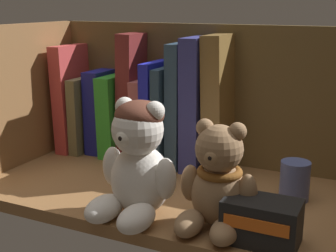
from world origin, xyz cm
name	(u,v)px	position (x,y,z in cm)	size (l,w,h in cm)	color
shelf_board	(180,196)	(0.00, 0.00, 1.00)	(65.31, 31.98, 2.00)	olive
shelf_back_panel	(216,100)	(0.00, 16.59, 14.19)	(67.71, 1.20, 28.38)	brown
shelf_side_panel_left	(19,101)	(-33.46, 0.00, 14.19)	(1.60, 34.38, 28.38)	olive
book_0	(79,96)	(-29.73, 13.74, 12.92)	(2.85, 14.84, 21.84)	#C33F3F
book_1	(91,112)	(-26.78, 13.74, 9.70)	(2.11, 14.01, 15.40)	olive
book_2	(104,110)	(-23.56, 13.74, 10.45)	(3.37, 10.29, 16.89)	navy
book_3	(120,114)	(-19.78, 13.74, 10.10)	(3.25, 12.79, 16.19)	green
book_4	(135,95)	(-16.14, 13.74, 14.25)	(3.08, 9.81, 24.51)	maroon
book_5	(149,118)	(-12.96, 13.74, 9.93)	(2.34, 11.58, 15.85)	#C36464
book_6	(161,110)	(-10.30, 13.74, 11.77)	(2.03, 14.62, 19.54)	#2027CF
book_7	(172,114)	(-7.92, 13.74, 11.34)	(1.79, 14.98, 18.67)	navy
book_8	(185,104)	(-5.30, 13.74, 13.57)	(2.50, 12.76, 23.15)	#324D65
book_9	(201,102)	(-1.85, 13.74, 14.16)	(3.45, 13.75, 24.33)	navy
book_10	(222,103)	(2.10, 13.74, 14.42)	(3.50, 12.19, 24.84)	olive
teddy_bear_larger	(137,162)	(-1.81, -11.07, 10.16)	(12.72, 13.10, 17.21)	white
teddy_bear_smaller	(217,184)	(9.93, -9.82, 8.45)	(10.94, 11.04, 15.12)	#93704C
pillar_candle	(295,181)	(17.71, 4.57, 5.12)	(4.63, 4.63, 6.25)	#4C5B99
small_product_box	(261,221)	(16.55, -11.25, 4.93)	(9.72, 5.94, 5.85)	black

